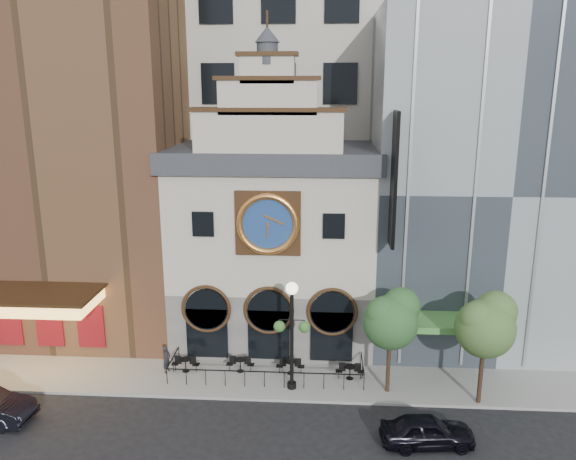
% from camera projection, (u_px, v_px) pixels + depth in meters
% --- Properties ---
extents(ground, '(120.00, 120.00, 0.00)m').
position_uv_depth(ground, '(262.00, 402.00, 28.99)').
color(ground, black).
rests_on(ground, ground).
extents(sidewalk, '(44.00, 5.00, 0.15)m').
position_uv_depth(sidewalk, '(267.00, 376.00, 31.39)').
color(sidewalk, gray).
rests_on(sidewalk, ground).
extents(clock_building, '(12.60, 8.78, 18.65)m').
position_uv_depth(clock_building, '(274.00, 238.00, 34.90)').
color(clock_building, '#605E5B').
rests_on(clock_building, ground).
extents(theater_building, '(14.00, 15.60, 25.00)m').
position_uv_depth(theater_building, '(77.00, 138.00, 36.29)').
color(theater_building, brown).
rests_on(theater_building, ground).
extents(retail_building, '(14.00, 14.40, 20.00)m').
position_uv_depth(retail_building, '(482.00, 179.00, 35.36)').
color(retail_building, gray).
rests_on(retail_building, ground).
extents(office_tower, '(20.00, 16.00, 40.00)m').
position_uv_depth(office_tower, '(287.00, 31.00, 43.38)').
color(office_tower, '#BBB5A9').
rests_on(office_tower, ground).
extents(cafe_railing, '(10.60, 2.60, 0.90)m').
position_uv_depth(cafe_railing, '(267.00, 368.00, 31.26)').
color(cafe_railing, black).
rests_on(cafe_railing, sidewalk).
extents(bistro_0, '(1.58, 0.68, 0.90)m').
position_uv_depth(bistro_0, '(186.00, 364.00, 31.67)').
color(bistro_0, black).
rests_on(bistro_0, sidewalk).
extents(bistro_1, '(1.58, 0.68, 0.90)m').
position_uv_depth(bistro_1, '(240.00, 364.00, 31.65)').
color(bistro_1, black).
rests_on(bistro_1, sidewalk).
extents(bistro_2, '(1.58, 0.68, 0.90)m').
position_uv_depth(bistro_2, '(290.00, 366.00, 31.42)').
color(bistro_2, black).
rests_on(bistro_2, sidewalk).
extents(bistro_3, '(1.58, 0.68, 0.90)m').
position_uv_depth(bistro_3, '(350.00, 371.00, 30.86)').
color(bistro_3, black).
rests_on(bistro_3, sidewalk).
extents(car_right, '(4.37, 2.11, 1.44)m').
position_uv_depth(car_right, '(427.00, 431.00, 25.32)').
color(car_right, black).
rests_on(car_right, ground).
extents(pedestrian, '(0.54, 0.66, 1.55)m').
position_uv_depth(pedestrian, '(167.00, 359.00, 31.54)').
color(pedestrian, black).
rests_on(pedestrian, sidewalk).
extents(lamppost, '(1.91, 0.65, 5.98)m').
position_uv_depth(lamppost, '(292.00, 324.00, 29.12)').
color(lamppost, black).
rests_on(lamppost, sidewalk).
extents(tree_left, '(2.94, 2.83, 5.66)m').
position_uv_depth(tree_left, '(392.00, 318.00, 28.75)').
color(tree_left, '#382619').
rests_on(tree_left, sidewalk).
extents(tree_right, '(3.05, 2.94, 5.88)m').
position_uv_depth(tree_right, '(486.00, 324.00, 27.64)').
color(tree_right, '#382619').
rests_on(tree_right, sidewalk).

